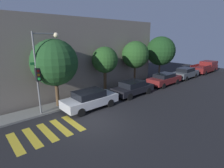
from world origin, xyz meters
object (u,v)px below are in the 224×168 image
object	(u,v)px
pickup_truck	(205,67)
tree_near_corner	(55,63)
tree_midblock	(105,60)
tree_far_end	(135,55)
sedan_near_corner	(90,99)
traffic_light_pole	(42,65)
sedan_far_end	(164,79)
sedan_tail_of_row	(186,73)
sedan_middle	(133,88)
tree_behind_truck	(161,51)

from	to	relation	value
pickup_truck	tree_near_corner	distance (m)	24.17
tree_midblock	tree_far_end	distance (m)	4.33
sedan_near_corner	tree_midblock	world-z (taller)	tree_midblock
pickup_truck	tree_far_end	xyz separation A→B (m)	(-14.66, 1.97, 2.75)
pickup_truck	tree_far_end	world-z (taller)	tree_far_end
traffic_light_pole	sedan_near_corner	world-z (taller)	traffic_light_pole
sedan_far_end	sedan_tail_of_row	distance (m)	5.14
sedan_near_corner	traffic_light_pole	bearing A→B (deg)	157.17
sedan_near_corner	tree_near_corner	world-z (taller)	tree_near_corner
sedan_far_end	pickup_truck	distance (m)	11.60
sedan_middle	tree_behind_truck	size ratio (longest dim) A/B	0.77
tree_far_end	sedan_far_end	bearing A→B (deg)	-32.83
tree_far_end	tree_midblock	bearing A→B (deg)	180.00
sedan_near_corner	sedan_tail_of_row	size ratio (longest dim) A/B	1.01
traffic_light_pole	tree_near_corner	size ratio (longest dim) A/B	1.09
tree_far_end	sedan_tail_of_row	bearing A→B (deg)	-13.51
tree_near_corner	tree_behind_truck	world-z (taller)	tree_behind_truck
pickup_truck	tree_near_corner	world-z (taller)	tree_near_corner
sedan_middle	tree_near_corner	world-z (taller)	tree_near_corner
traffic_light_pole	sedan_far_end	xyz separation A→B (m)	(13.56, -1.27, -2.93)
sedan_middle	tree_far_end	size ratio (longest dim) A/B	0.85
tree_near_corner	tree_midblock	distance (m)	4.95
tree_far_end	sedan_middle	bearing A→B (deg)	-141.20
tree_behind_truck	tree_near_corner	bearing A→B (deg)	180.00
traffic_light_pole	sedan_middle	distance (m)	8.67
sedan_near_corner	tree_midblock	size ratio (longest dim) A/B	0.95
tree_near_corner	tree_behind_truck	size ratio (longest dim) A/B	0.97
tree_near_corner	tree_behind_truck	xyz separation A→B (m)	(14.11, 0.00, 0.15)
pickup_truck	tree_midblock	xyz separation A→B (m)	(-18.99, 1.97, 2.53)
traffic_light_pole	tree_near_corner	world-z (taller)	traffic_light_pole
traffic_light_pole	pickup_truck	distance (m)	25.35
tree_near_corner	sedan_far_end	bearing A→B (deg)	-9.08
traffic_light_pole	tree_midblock	bearing A→B (deg)	6.45
sedan_near_corner	sedan_middle	size ratio (longest dim) A/B	1.02
sedan_near_corner	sedan_far_end	xyz separation A→B (m)	(10.54, 0.00, -0.02)
traffic_light_pole	sedan_tail_of_row	world-z (taller)	traffic_light_pole
sedan_near_corner	tree_near_corner	xyz separation A→B (m)	(-1.79, 1.97, 2.85)
sedan_middle	tree_midblock	size ratio (longest dim) A/B	0.93
traffic_light_pole	sedan_middle	bearing A→B (deg)	-8.98
sedan_middle	tree_near_corner	bearing A→B (deg)	163.89
tree_near_corner	pickup_truck	bearing A→B (deg)	-4.71
sedan_middle	tree_behind_truck	xyz separation A→B (m)	(7.29, 1.97, 3.03)
sedan_far_end	tree_far_end	world-z (taller)	tree_far_end
tree_behind_truck	tree_midblock	bearing A→B (deg)	180.00
sedan_middle	traffic_light_pole	bearing A→B (deg)	171.02
traffic_light_pole	sedan_near_corner	xyz separation A→B (m)	(3.02, -1.27, -2.91)
sedan_middle	tree_midblock	bearing A→B (deg)	133.64
tree_behind_truck	sedan_tail_of_row	bearing A→B (deg)	-30.39
tree_far_end	sedan_near_corner	bearing A→B (deg)	-165.25
traffic_light_pole	tree_near_corner	xyz separation A→B (m)	(1.23, 0.70, -0.06)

